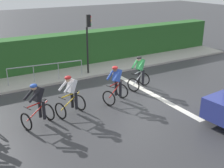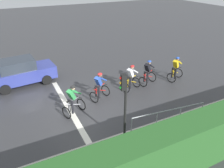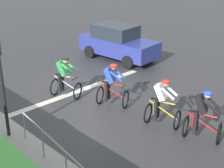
{
  "view_description": "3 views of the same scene",
  "coord_description": "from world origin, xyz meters",
  "px_view_note": "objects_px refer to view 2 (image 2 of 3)",
  "views": [
    {
      "loc": [
        -10.15,
        7.5,
        5.25
      ],
      "look_at": [
        -0.18,
        1.62,
        0.86
      ],
      "focal_mm": 45.88,
      "sensor_mm": 36.0,
      "label": 1
    },
    {
      "loc": [
        10.01,
        -2.83,
        6.74
      ],
      "look_at": [
        0.14,
        2.07,
        1.0
      ],
      "focal_mm": 35.08,
      "sensor_mm": 36.0,
      "label": 2
    },
    {
      "loc": [
        7.69,
        9.71,
        5.69
      ],
      "look_at": [
        -0.07,
        1.56,
        0.95
      ],
      "focal_mm": 54.68,
      "sensor_mm": 36.0,
      "label": 3
    }
  ],
  "objects_px": {
    "cyclist_trailing": "(73,101)",
    "traffic_light_near_crossing": "(124,101)",
    "cyclist_lead": "(175,69)",
    "cyclist_mid": "(131,79)",
    "car_navy": "(21,72)",
    "cyclist_second": "(148,73)",
    "cyclist_fourth": "(99,87)",
    "pedestrian_railing_kerbside": "(169,114)"
  },
  "relations": [
    {
      "from": "cyclist_trailing",
      "to": "traffic_light_near_crossing",
      "type": "relative_size",
      "value": 0.5
    },
    {
      "from": "cyclist_lead",
      "to": "cyclist_mid",
      "type": "relative_size",
      "value": 1.0
    },
    {
      "from": "car_navy",
      "to": "traffic_light_near_crossing",
      "type": "bearing_deg",
      "value": 21.92
    },
    {
      "from": "cyclist_lead",
      "to": "car_navy",
      "type": "relative_size",
      "value": 0.39
    },
    {
      "from": "cyclist_lead",
      "to": "cyclist_trailing",
      "type": "bearing_deg",
      "value": -83.62
    },
    {
      "from": "cyclist_lead",
      "to": "car_navy",
      "type": "bearing_deg",
      "value": -112.96
    },
    {
      "from": "cyclist_second",
      "to": "cyclist_fourth",
      "type": "relative_size",
      "value": 1.0
    },
    {
      "from": "cyclist_fourth",
      "to": "car_navy",
      "type": "height_order",
      "value": "car_navy"
    },
    {
      "from": "cyclist_second",
      "to": "pedestrian_railing_kerbside",
      "type": "height_order",
      "value": "cyclist_second"
    },
    {
      "from": "traffic_light_near_crossing",
      "to": "car_navy",
      "type": "bearing_deg",
      "value": -158.08
    },
    {
      "from": "car_navy",
      "to": "cyclist_fourth",
      "type": "bearing_deg",
      "value": 43.09
    },
    {
      "from": "cyclist_trailing",
      "to": "car_navy",
      "type": "distance_m",
      "value": 5.2
    },
    {
      "from": "cyclist_lead",
      "to": "cyclist_second",
      "type": "relative_size",
      "value": 1.0
    },
    {
      "from": "cyclist_lead",
      "to": "pedestrian_railing_kerbside",
      "type": "distance_m",
      "value": 5.4
    },
    {
      "from": "cyclist_mid",
      "to": "pedestrian_railing_kerbside",
      "type": "xyz_separation_m",
      "value": [
        4.01,
        -0.32,
        0.0
      ]
    },
    {
      "from": "cyclist_lead",
      "to": "cyclist_second",
      "type": "bearing_deg",
      "value": -98.75
    },
    {
      "from": "cyclist_trailing",
      "to": "car_navy",
      "type": "bearing_deg",
      "value": -157.94
    },
    {
      "from": "traffic_light_near_crossing",
      "to": "pedestrian_railing_kerbside",
      "type": "xyz_separation_m",
      "value": [
        -0.04,
        2.47,
        -1.42
      ]
    },
    {
      "from": "cyclist_mid",
      "to": "cyclist_fourth",
      "type": "height_order",
      "value": "same"
    },
    {
      "from": "car_navy",
      "to": "pedestrian_railing_kerbside",
      "type": "bearing_deg",
      "value": 35.69
    },
    {
      "from": "cyclist_trailing",
      "to": "pedestrian_railing_kerbside",
      "type": "distance_m",
      "value": 4.8
    },
    {
      "from": "cyclist_mid",
      "to": "traffic_light_near_crossing",
      "type": "height_order",
      "value": "traffic_light_near_crossing"
    },
    {
      "from": "cyclist_trailing",
      "to": "pedestrian_railing_kerbside",
      "type": "height_order",
      "value": "cyclist_trailing"
    },
    {
      "from": "cyclist_fourth",
      "to": "car_navy",
      "type": "xyz_separation_m",
      "value": [
        -4.03,
        -3.77,
        0.08
      ]
    },
    {
      "from": "cyclist_mid",
      "to": "pedestrian_railing_kerbside",
      "type": "distance_m",
      "value": 4.03
    },
    {
      "from": "cyclist_mid",
      "to": "pedestrian_railing_kerbside",
      "type": "bearing_deg",
      "value": -4.52
    },
    {
      "from": "cyclist_mid",
      "to": "cyclist_trailing",
      "type": "height_order",
      "value": "same"
    },
    {
      "from": "cyclist_fourth",
      "to": "pedestrian_railing_kerbside",
      "type": "bearing_deg",
      "value": 26.13
    },
    {
      "from": "cyclist_mid",
      "to": "cyclist_fourth",
      "type": "bearing_deg",
      "value": -85.63
    },
    {
      "from": "cyclist_mid",
      "to": "car_navy",
      "type": "xyz_separation_m",
      "value": [
        -3.86,
        -5.97,
        0.08
      ]
    },
    {
      "from": "cyclist_second",
      "to": "traffic_light_near_crossing",
      "type": "bearing_deg",
      "value": -44.57
    },
    {
      "from": "cyclist_trailing",
      "to": "traffic_light_near_crossing",
      "type": "height_order",
      "value": "traffic_light_near_crossing"
    },
    {
      "from": "cyclist_mid",
      "to": "car_navy",
      "type": "height_order",
      "value": "car_navy"
    },
    {
      "from": "cyclist_mid",
      "to": "cyclist_trailing",
      "type": "xyz_separation_m",
      "value": [
        0.96,
        -4.02,
        0.0
      ]
    },
    {
      "from": "cyclist_second",
      "to": "traffic_light_near_crossing",
      "type": "relative_size",
      "value": 0.5
    },
    {
      "from": "cyclist_second",
      "to": "car_navy",
      "type": "distance_m",
      "value": 8.23
    },
    {
      "from": "cyclist_mid",
      "to": "cyclist_fourth",
      "type": "relative_size",
      "value": 1.0
    },
    {
      "from": "pedestrian_railing_kerbside",
      "to": "traffic_light_near_crossing",
      "type": "bearing_deg",
      "value": -89.17
    },
    {
      "from": "cyclist_lead",
      "to": "cyclist_trailing",
      "type": "relative_size",
      "value": 1.0
    },
    {
      "from": "cyclist_second",
      "to": "cyclist_fourth",
      "type": "height_order",
      "value": "same"
    },
    {
      "from": "cyclist_second",
      "to": "car_navy",
      "type": "xyz_separation_m",
      "value": [
        -3.67,
        -7.36,
        0.08
      ]
    },
    {
      "from": "car_navy",
      "to": "cyclist_trailing",
      "type": "bearing_deg",
      "value": 22.06
    }
  ]
}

